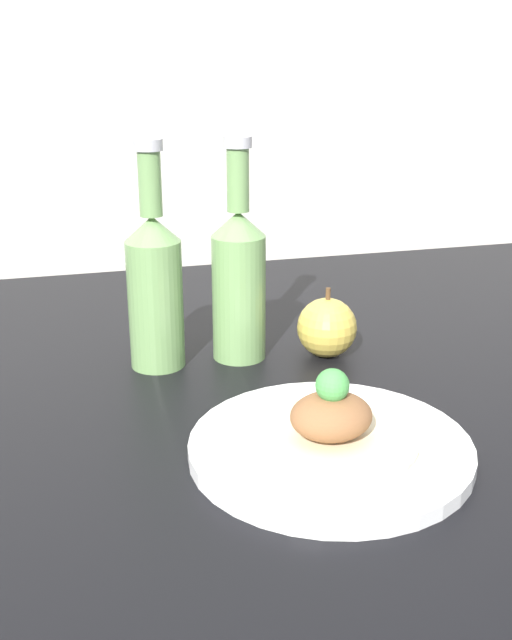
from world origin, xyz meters
TOP-DOWN VIEW (x-y plane):
  - ground_plane at (0.00, 0.00)cm, footprint 180.00×110.00cm
  - wall_backsplash at (0.00, 53.50)cm, footprint 180.00×3.00cm
  - plate at (1.73, -13.09)cm, footprint 25.29×25.29cm
  - plated_food at (1.73, -13.09)cm, footprint 15.58×15.58cm
  - cider_bottle_left at (-10.15, 11.33)cm, footprint 6.18×6.18cm
  - cider_bottle_right at (-0.55, 11.33)cm, footprint 6.18×6.18cm
  - apple at (9.45, 8.93)cm, footprint 7.03×7.03cm

SIDE VIEW (x-z plane):
  - ground_plane at x=0.00cm, z-range -4.00..0.00cm
  - plate at x=1.73cm, z-range 0.05..1.71cm
  - plated_food at x=1.73cm, z-range -0.06..6.85cm
  - apple at x=9.45cm, z-range -0.67..7.70cm
  - cider_bottle_left at x=-10.15cm, z-range -3.08..22.36cm
  - cider_bottle_right at x=-0.55cm, z-range -3.08..22.36cm
  - wall_backsplash at x=0.00cm, z-range 0.00..80.00cm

